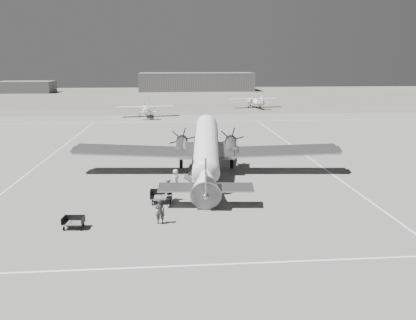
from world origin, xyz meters
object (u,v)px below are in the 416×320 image
(shed_secondary, at_px, (27,87))
(ground_crew, at_px, (160,211))
(light_plane_right, at_px, (255,103))
(ramp_agent, at_px, (169,189))
(passenger, at_px, (176,179))
(baggage_cart_near, at_px, (161,197))
(baggage_cart_far, at_px, (73,223))
(hangar_main, at_px, (196,82))
(light_plane_left, at_px, (146,111))
(dc3_airliner, at_px, (206,152))

(shed_secondary, height_order, ground_crew, shed_secondary)
(light_plane_right, relative_size, ramp_agent, 6.50)
(shed_secondary, bearing_deg, light_plane_right, -37.22)
(light_plane_right, distance_m, passenger, 64.55)
(baggage_cart_near, xyz_separation_m, ramp_agent, (0.61, 0.56, 0.41))
(light_plane_right, bearing_deg, baggage_cart_far, -119.30)
(ramp_agent, bearing_deg, shed_secondary, 36.81)
(baggage_cart_near, distance_m, passenger, 3.62)
(hangar_main, bearing_deg, light_plane_left, -100.92)
(shed_secondary, distance_m, ground_crew, 132.89)
(baggage_cart_far, height_order, ground_crew, ground_crew)
(dc3_airliner, bearing_deg, baggage_cart_near, -115.97)
(baggage_cart_near, bearing_deg, ground_crew, -90.75)
(shed_secondary, relative_size, ramp_agent, 9.76)
(ground_crew, relative_size, ramp_agent, 0.96)
(baggage_cart_near, height_order, ground_crew, ground_crew)
(hangar_main, relative_size, baggage_cart_far, 29.03)
(light_plane_right, xyz_separation_m, baggage_cart_far, (-25.86, -69.63, -0.84))
(light_plane_right, relative_size, baggage_cart_near, 6.57)
(shed_secondary, bearing_deg, ramp_agent, -66.63)
(dc3_airliner, distance_m, baggage_cart_near, 8.25)
(ramp_agent, height_order, passenger, ramp_agent)
(light_plane_left, distance_m, baggage_cart_near, 51.18)
(ramp_agent, bearing_deg, light_plane_left, 19.23)
(shed_secondary, distance_m, baggage_cart_near, 129.04)
(shed_secondary, xyz_separation_m, ramp_agent, (51.08, -118.19, -1.08))
(shed_secondary, relative_size, light_plane_left, 1.58)
(hangar_main, distance_m, baggage_cart_far, 129.23)
(baggage_cart_far, distance_m, ground_crew, 5.75)
(ramp_agent, bearing_deg, ground_crew, -173.35)
(baggage_cart_near, height_order, ramp_agent, ramp_agent)
(light_plane_right, bearing_deg, light_plane_left, -159.21)
(shed_secondary, bearing_deg, dc3_airliner, -64.00)
(baggage_cart_far, bearing_deg, light_plane_right, 74.53)
(dc3_airliner, xyz_separation_m, ground_crew, (-4.04, -11.04, -1.65))
(baggage_cart_far, distance_m, ramp_agent, 8.10)
(ramp_agent, relative_size, passenger, 1.03)
(light_plane_left, bearing_deg, light_plane_right, 22.13)
(ground_crew, distance_m, passenger, 7.65)
(light_plane_left, bearing_deg, baggage_cart_far, -98.77)
(ground_crew, bearing_deg, light_plane_right, -109.26)
(shed_secondary, relative_size, dc3_airliner, 0.68)
(hangar_main, distance_m, ground_crew, 128.28)
(shed_secondary, relative_size, passenger, 10.08)
(dc3_airliner, bearing_deg, passenger, -125.40)
(light_plane_left, relative_size, passenger, 6.40)
(light_plane_left, relative_size, ramp_agent, 6.20)
(baggage_cart_near, xyz_separation_m, passenger, (1.16, 3.41, 0.38))
(baggage_cart_far, bearing_deg, dc3_airliner, 54.43)
(baggage_cart_near, height_order, baggage_cart_far, baggage_cart_near)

